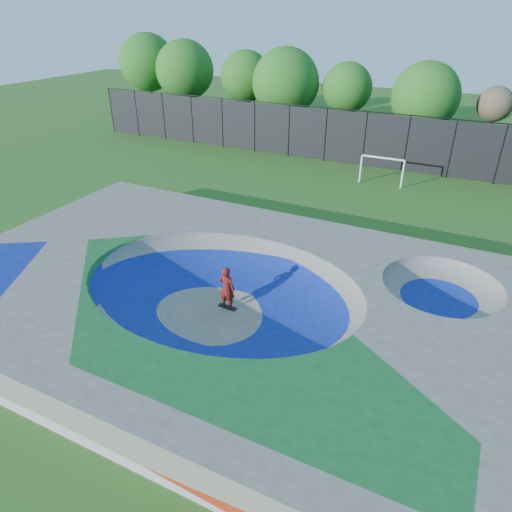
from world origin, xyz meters
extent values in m
plane|color=#265317|center=(0.00, 0.00, 0.00)|extent=(120.00, 120.00, 0.00)
cube|color=gray|center=(0.00, 0.00, 0.75)|extent=(22.00, 14.00, 1.50)
imported|color=#AB1B0D|center=(-0.01, 0.45, 0.92)|extent=(0.67, 0.44, 1.84)
cube|color=black|center=(-0.01, 0.45, 0.03)|extent=(0.79, 0.26, 0.05)
cylinder|color=white|center=(0.77, 17.47, 0.92)|extent=(0.12, 0.12, 1.85)
cylinder|color=white|center=(3.53, 17.47, 0.92)|extent=(0.12, 0.12, 1.85)
cylinder|color=white|center=(2.15, 17.47, 1.85)|extent=(2.77, 0.12, 0.12)
cylinder|color=black|center=(-24.00, 21.00, 2.00)|extent=(0.09, 0.09, 4.00)
cylinder|color=black|center=(-21.00, 21.00, 2.00)|extent=(0.09, 0.09, 4.00)
cylinder|color=black|center=(-18.00, 21.00, 2.00)|extent=(0.09, 0.09, 4.00)
cylinder|color=black|center=(-15.00, 21.00, 2.00)|extent=(0.09, 0.09, 4.00)
cylinder|color=black|center=(-12.00, 21.00, 2.00)|extent=(0.09, 0.09, 4.00)
cylinder|color=black|center=(-9.00, 21.00, 2.00)|extent=(0.09, 0.09, 4.00)
cylinder|color=black|center=(-6.00, 21.00, 2.00)|extent=(0.09, 0.09, 4.00)
cylinder|color=black|center=(-3.00, 21.00, 2.00)|extent=(0.09, 0.09, 4.00)
cylinder|color=black|center=(0.00, 21.00, 2.00)|extent=(0.09, 0.09, 4.00)
cylinder|color=black|center=(3.00, 21.00, 2.00)|extent=(0.09, 0.09, 4.00)
cylinder|color=black|center=(6.00, 21.00, 2.00)|extent=(0.09, 0.09, 4.00)
cylinder|color=black|center=(9.00, 21.00, 2.00)|extent=(0.09, 0.09, 4.00)
cube|color=black|center=(0.00, 21.00, 2.00)|extent=(48.00, 0.03, 3.80)
cylinder|color=black|center=(0.00, 21.00, 4.00)|extent=(48.00, 0.08, 0.08)
cylinder|color=#443022|center=(-23.99, 27.04, 1.78)|extent=(0.44, 0.44, 3.56)
sphere|color=#1F5D18|center=(-23.99, 27.04, 5.65)|extent=(5.57, 5.57, 5.57)
cylinder|color=#443022|center=(-19.19, 26.45, 1.59)|extent=(0.44, 0.44, 3.17)
sphere|color=#1F5D18|center=(-19.19, 26.45, 5.24)|extent=(5.51, 5.51, 5.51)
cylinder|color=#443022|center=(-12.78, 26.76, 1.64)|extent=(0.44, 0.44, 3.29)
sphere|color=#1F5D18|center=(-12.78, 26.76, 4.99)|extent=(4.54, 4.54, 4.54)
cylinder|color=#443022|center=(-8.28, 25.47, 1.38)|extent=(0.44, 0.44, 2.76)
sphere|color=#1F5D18|center=(-8.28, 25.47, 4.89)|extent=(5.68, 5.68, 5.68)
cylinder|color=#443022|center=(-3.19, 26.49, 1.56)|extent=(0.44, 0.44, 3.12)
sphere|color=#1F5D18|center=(-3.19, 26.49, 4.65)|extent=(4.09, 4.09, 4.09)
cylinder|color=#443022|center=(3.22, 25.13, 1.38)|extent=(0.44, 0.44, 2.76)
sphere|color=#1F5D18|center=(3.22, 25.13, 4.65)|extent=(5.03, 5.03, 5.03)
cylinder|color=#443022|center=(8.03, 27.17, 1.53)|extent=(0.44, 0.44, 3.06)
sphere|color=brown|center=(8.03, 27.17, 4.16)|extent=(2.60, 2.60, 2.60)
camera|label=1|loc=(7.62, -12.45, 10.53)|focal=32.00mm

